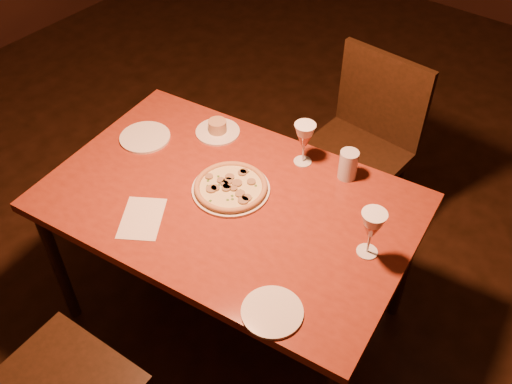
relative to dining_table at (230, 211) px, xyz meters
The scene contains 11 objects.
floor 0.70m from the dining_table, 95.60° to the left, with size 7.00×7.00×0.00m, color #321A10.
dining_table is the anchor object (origin of this frame).
chair_far 0.87m from the dining_table, 82.04° to the left, with size 0.49×0.49×0.97m.
pizza_plate 0.10m from the dining_table, 120.56° to the left, with size 0.31×0.31×0.03m.
ramekin_saucer 0.43m from the dining_table, 136.50° to the left, with size 0.19×0.19×0.06m.
wine_glass_far 0.40m from the dining_table, 74.22° to the left, with size 0.09×0.09×0.19m, color #C06650, non-canonical shape.
wine_glass_right 0.58m from the dining_table, ahead, with size 0.09×0.09×0.19m, color #C06650, non-canonical shape.
water_tumbler 0.50m from the dining_table, 53.25° to the left, with size 0.07×0.07×0.12m, color silver.
side_plate_left 0.53m from the dining_table, behind, with size 0.22×0.22×0.01m, color silver.
side_plate_near 0.55m from the dining_table, 35.46° to the right, with size 0.20×0.20×0.01m, color silver.
menu_card 0.34m from the dining_table, 124.39° to the right, with size 0.15×0.22×0.00m, color silver.
Camera 1 is at (1.05, -1.27, 2.29)m, focal length 40.00 mm.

